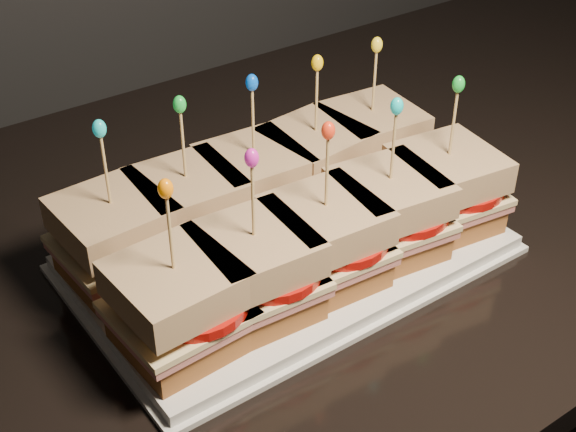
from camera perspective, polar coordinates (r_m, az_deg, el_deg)
granite_slab at (r=0.81m, az=-14.18°, el=-5.81°), size 2.42×0.75×0.03m
platter at (r=0.80m, az=-0.00°, el=-2.70°), size 0.41×0.25×0.02m
platter_rim at (r=0.81m, az=-0.00°, el=-3.04°), size 0.42×0.26×0.01m
sandwich_0_bread_bot at (r=0.77m, az=-11.88°, el=-3.29°), size 0.10×0.10×0.03m
sandwich_0_ham at (r=0.76m, az=-12.03°, el=-2.28°), size 0.11×0.10×0.01m
sandwich_0_cheese at (r=0.76m, az=-12.09°, el=-1.86°), size 0.11×0.11×0.01m
sandwich_0_tomato at (r=0.75m, az=-11.15°, el=-1.31°), size 0.09×0.09×0.01m
sandwich_0_bread_top at (r=0.74m, az=-12.35°, el=-0.11°), size 0.10×0.10×0.03m
sandwich_0_pick at (r=0.72m, az=-12.80°, el=2.92°), size 0.00×0.00×0.09m
sandwich_0_frill at (r=0.70m, az=-13.27°, el=6.07°), size 0.01×0.01×0.02m
sandwich_1_bread_bot at (r=0.80m, az=-6.93°, el=-1.35°), size 0.10×0.10×0.03m
sandwich_1_ham at (r=0.79m, az=-7.02°, el=-0.35°), size 0.11×0.10×0.01m
sandwich_1_cheese at (r=0.78m, az=-7.05°, el=0.07°), size 0.11×0.11×0.01m
sandwich_1_tomato at (r=0.78m, az=-6.11°, el=0.61°), size 0.09×0.09×0.01m
sandwich_1_bread_top at (r=0.77m, az=-7.20°, el=1.80°), size 0.10×0.10×0.03m
sandwich_1_pick at (r=0.75m, az=-7.45°, el=4.79°), size 0.00×0.00×0.09m
sandwich_1_frill at (r=0.72m, az=-7.72°, el=7.87°), size 0.01×0.01×0.02m
sandwich_2_bread_bot at (r=0.83m, az=-2.33°, el=0.47°), size 0.10×0.10×0.03m
sandwich_2_ham at (r=0.82m, az=-2.36°, el=1.45°), size 0.11×0.11×0.01m
sandwich_2_cheese at (r=0.82m, az=-2.37°, el=1.86°), size 0.11×0.11×0.01m
sandwich_2_tomato at (r=0.81m, az=-1.45°, el=2.39°), size 0.09×0.09×0.01m
sandwich_2_bread_top at (r=0.80m, az=-2.42°, el=3.56°), size 0.10×0.10×0.03m
sandwich_2_pick at (r=0.78m, az=-2.50°, el=6.47°), size 0.00×0.00×0.09m
sandwich_2_frill at (r=0.76m, az=-2.58°, el=9.46°), size 0.01×0.01×0.02m
sandwich_3_bread_bot at (r=0.87m, az=1.90°, el=2.14°), size 0.10×0.10×0.03m
sandwich_3_ham at (r=0.86m, az=1.93°, el=3.10°), size 0.11×0.11×0.01m
sandwich_3_cheese at (r=0.85m, az=1.93°, el=3.50°), size 0.11×0.11×0.01m
sandwich_3_tomato at (r=0.85m, az=2.83°, el=4.00°), size 0.09×0.09×0.01m
sandwich_3_bread_top at (r=0.84m, az=1.97°, el=5.14°), size 0.10×0.10×0.03m
sandwich_3_pick at (r=0.82m, az=2.03°, el=7.96°), size 0.00×0.00×0.09m
sandwich_3_frill at (r=0.80m, az=2.10°, el=10.84°), size 0.01×0.01×0.02m
sandwich_4_bread_bot at (r=0.91m, az=5.77°, el=3.65°), size 0.10×0.10×0.03m
sandwich_4_ham at (r=0.90m, az=5.84°, el=4.58°), size 0.11×0.11×0.01m
sandwich_4_cheese at (r=0.90m, az=5.86°, el=4.97°), size 0.11×0.11×0.01m
sandwich_4_tomato at (r=0.90m, az=6.72°, el=5.44°), size 0.09×0.09×0.01m
sandwich_4_bread_top at (r=0.88m, az=5.97°, el=6.55°), size 0.10×0.10×0.03m
sandwich_4_pick at (r=0.86m, az=6.15°, el=9.26°), size 0.00×0.00×0.09m
sandwich_4_frill at (r=0.85m, az=6.34°, el=12.01°), size 0.01×0.01×0.02m
sandwich_5_bread_bot at (r=0.69m, az=-7.67°, el=-8.12°), size 0.10×0.10×0.03m
sandwich_5_ham at (r=0.68m, az=-7.78°, el=-7.07°), size 0.11×0.10×0.01m
sandwich_5_cheese at (r=0.68m, az=-7.83°, el=-6.62°), size 0.11×0.11×0.01m
sandwich_5_tomato at (r=0.67m, az=-6.73°, el=-6.04°), size 0.09×0.09×0.01m
sandwich_5_bread_top at (r=0.66m, az=-8.02°, el=-4.77°), size 0.10×0.10×0.03m
sandwich_5_pick at (r=0.63m, az=-8.35°, el=-1.52°), size 0.00×0.00×0.09m
sandwich_5_frill at (r=0.60m, az=-8.71°, el=1.93°), size 0.01×0.01×0.02m
sandwich_6_bread_bot at (r=0.72m, az=-2.31°, el=-5.74°), size 0.10×0.10×0.03m
sandwich_6_ham at (r=0.71m, az=-2.34°, el=-4.70°), size 0.11×0.11×0.01m
sandwich_6_cheese at (r=0.70m, az=-2.35°, el=-4.26°), size 0.11×0.11×0.01m
sandwich_6_tomato at (r=0.70m, az=-1.27°, el=-3.67°), size 0.09×0.09×0.01m
sandwich_6_bread_top at (r=0.69m, az=-2.41°, el=-2.43°), size 0.10×0.10×0.03m
sandwich_6_pick at (r=0.66m, az=-2.50°, el=0.78°), size 0.00×0.00×0.09m
sandwich_6_frill at (r=0.64m, az=-2.60°, el=4.15°), size 0.01×0.01×0.02m
sandwich_7_bread_bot at (r=0.75m, az=2.57°, el=-3.53°), size 0.10×0.10×0.03m
sandwich_7_ham at (r=0.74m, az=2.60°, el=-2.50°), size 0.11×0.11×0.01m
sandwich_7_cheese at (r=0.74m, az=2.62°, el=-2.07°), size 0.11×0.11×0.01m
sandwich_7_tomato at (r=0.74m, az=3.65°, el=-1.50°), size 0.09×0.09×0.01m
sandwich_7_bread_top at (r=0.72m, az=2.68°, el=-0.28°), size 0.10×0.10×0.03m
sandwich_7_pick at (r=0.70m, az=2.78°, el=2.84°), size 0.00×0.00×0.09m
sandwich_7_frill at (r=0.68m, az=2.88°, el=6.08°), size 0.01×0.01×0.02m
sandwich_8_bread_bot at (r=0.80m, az=6.96°, el=-1.50°), size 0.10×0.10×0.03m
sandwich_8_ham at (r=0.79m, az=7.04°, el=-0.50°), size 0.11×0.11×0.01m
sandwich_8_cheese at (r=0.78m, az=7.08°, el=-0.08°), size 0.12×0.11×0.01m
sandwich_8_tomato at (r=0.78m, az=8.07°, el=0.46°), size 0.09×0.09×0.01m
sandwich_8_bread_top at (r=0.77m, az=7.23°, el=1.65°), size 0.11×0.11×0.03m
sandwich_8_pick at (r=0.74m, az=7.48°, el=4.65°), size 0.00×0.00×0.09m
sandwich_8_frill at (r=0.72m, az=7.75°, el=7.75°), size 0.01×0.01×0.02m
sandwich_9_bread_bot at (r=0.84m, az=10.88°, el=0.33°), size 0.11×0.11×0.03m
sandwich_9_ham at (r=0.83m, az=11.01°, el=1.29°), size 0.12×0.11×0.01m
sandwich_9_cheese at (r=0.83m, az=11.06°, el=1.69°), size 0.12×0.11×0.01m
sandwich_9_tomato at (r=0.83m, az=11.99°, el=2.20°), size 0.09×0.09×0.01m
sandwich_9_bread_top at (r=0.81m, az=11.28°, el=3.36°), size 0.11×0.11×0.03m
sandwich_9_pick at (r=0.79m, az=11.65°, el=6.22°), size 0.00×0.00×0.09m
sandwich_9_frill at (r=0.77m, az=12.04°, el=9.16°), size 0.01×0.01×0.02m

